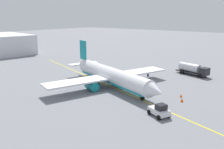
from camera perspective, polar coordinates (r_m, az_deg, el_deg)
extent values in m
plane|color=slate|center=(56.63, 0.00, -2.95)|extent=(400.00, 400.00, 0.00)
cylinder|color=white|center=(55.89, 0.00, -0.22)|extent=(25.66, 11.12, 3.55)
cube|color=teal|center=(56.14, 0.00, -1.19)|extent=(24.10, 10.08, 0.99)
cone|color=white|center=(45.10, 10.12, -3.89)|extent=(4.44, 4.33, 3.41)
cone|color=white|center=(68.57, -6.96, 2.60)|extent=(5.69, 4.38, 3.02)
cube|color=teal|center=(67.30, -6.78, 5.70)|extent=(3.16, 1.30, 5.20)
cube|color=white|center=(67.93, -6.69, 2.54)|extent=(4.81, 8.73, 0.24)
cube|color=white|center=(56.81, -0.56, -0.45)|extent=(13.96, 31.31, 0.36)
cylinder|color=teal|center=(59.41, 4.08, -1.10)|extent=(3.68, 2.96, 2.10)
cylinder|color=teal|center=(53.92, -4.74, -2.66)|extent=(3.68, 2.96, 2.10)
cylinder|color=#4C4C51|center=(48.11, 7.10, -4.71)|extent=(0.24, 0.24, 1.16)
cylinder|color=black|center=(48.30, 7.08, -5.36)|extent=(1.17, 0.71, 1.10)
cylinder|color=#4C4C51|center=(59.32, 1.03, -1.04)|extent=(0.24, 0.24, 1.16)
cylinder|color=black|center=(59.47, 1.03, -1.58)|extent=(1.17, 0.71, 1.10)
cylinder|color=#4C4C51|center=(56.63, -3.31, -1.78)|extent=(0.24, 0.24, 1.16)
cylinder|color=black|center=(56.79, -3.31, -2.35)|extent=(1.17, 0.71, 1.10)
cube|color=#2D2D33|center=(71.61, 18.01, 0.51)|extent=(9.20, 4.61, 0.30)
cube|color=#232328|center=(69.24, 20.77, 0.65)|extent=(2.53, 2.82, 2.00)
cube|color=black|center=(68.69, 21.42, 0.84)|extent=(0.65, 1.98, 0.90)
cylinder|color=silver|center=(71.68, 17.70, 1.61)|extent=(6.44, 3.72, 2.30)
cylinder|color=black|center=(70.72, 20.97, -0.02)|extent=(1.15, 0.61, 1.10)
cylinder|color=black|center=(68.66, 19.84, -0.32)|extent=(1.15, 0.61, 1.10)
cylinder|color=black|center=(73.84, 17.24, 0.83)|extent=(1.15, 0.61, 1.10)
cylinder|color=black|center=(71.87, 16.06, 0.57)|extent=(1.15, 0.61, 1.10)
cube|color=silver|center=(41.38, 10.92, -8.40)|extent=(4.09, 3.24, 0.90)
cube|color=black|center=(40.70, 11.42, -7.45)|extent=(1.91, 2.02, 0.90)
cylinder|color=black|center=(41.91, 8.69, -8.68)|extent=(0.85, 0.59, 0.80)
cylinder|color=black|center=(43.07, 10.84, -8.14)|extent=(0.85, 0.59, 0.80)
cylinder|color=black|center=(40.04, 10.94, -9.88)|extent=(0.85, 0.59, 0.80)
cylinder|color=black|center=(41.26, 13.13, -9.27)|extent=(0.85, 0.59, 0.80)
cube|color=navy|center=(67.64, 8.40, 0.05)|extent=(0.36, 0.47, 0.85)
cube|color=yellow|center=(67.47, 8.42, 0.65)|extent=(0.41, 0.55, 0.60)
sphere|color=tan|center=(67.37, 8.44, 1.02)|extent=(0.24, 0.24, 0.24)
cone|color=#F2590F|center=(48.99, 16.03, -5.76)|extent=(0.66, 0.66, 0.73)
cone|color=#F2590F|center=(51.65, 15.84, -4.80)|extent=(0.56, 0.56, 0.62)
cube|color=silver|center=(118.05, -23.80, 6.67)|extent=(31.18, 20.07, 8.12)
cube|color=yellow|center=(56.63, 0.00, -2.94)|extent=(81.20, 25.76, 0.01)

